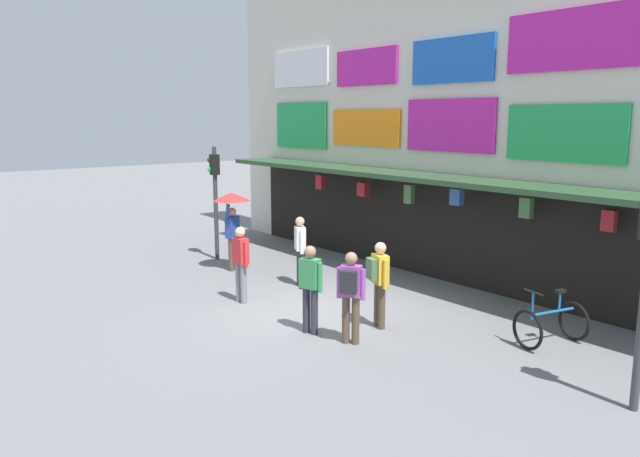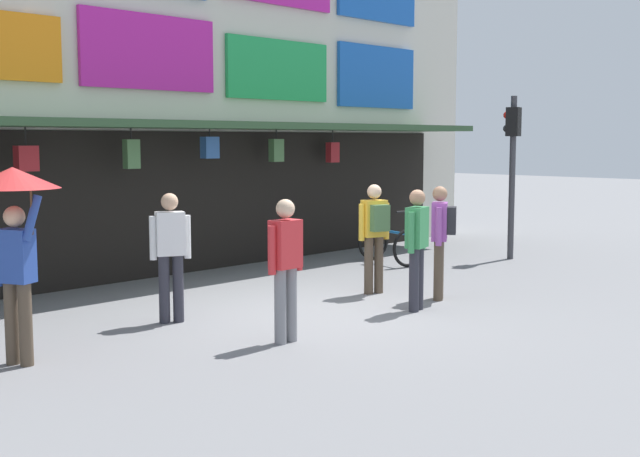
{
  "view_description": "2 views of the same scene",
  "coord_description": "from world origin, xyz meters",
  "px_view_note": "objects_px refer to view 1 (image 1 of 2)",
  "views": [
    {
      "loc": [
        9.71,
        -7.68,
        4.03
      ],
      "look_at": [
        -0.67,
        0.56,
        1.61
      ],
      "focal_mm": 34.61,
      "sensor_mm": 36.0,
      "label": 1
    },
    {
      "loc": [
        -8.06,
        -7.71,
        2.37
      ],
      "look_at": [
        0.28,
        0.29,
        1.1
      ],
      "focal_mm": 46.03,
      "sensor_mm": 36.0,
      "label": 2
    }
  ],
  "objects_px": {
    "pedestrian_in_black": "(310,284)",
    "pedestrian_with_umbrella": "(232,209)",
    "pedestrian_in_blue": "(300,247)",
    "pedestrian_in_red": "(241,260)",
    "pedestrian_in_white": "(379,278)",
    "pedestrian_in_yellow": "(351,291)",
    "traffic_light_near": "(215,185)",
    "bicycle_parked": "(551,324)"
  },
  "relations": [
    {
      "from": "bicycle_parked",
      "to": "pedestrian_in_yellow",
      "type": "relative_size",
      "value": 0.77
    },
    {
      "from": "pedestrian_in_white",
      "to": "pedestrian_in_red",
      "type": "height_order",
      "value": "same"
    },
    {
      "from": "pedestrian_with_umbrella",
      "to": "pedestrian_in_black",
      "type": "bearing_deg",
      "value": -14.74
    },
    {
      "from": "pedestrian_in_blue",
      "to": "pedestrian_in_yellow",
      "type": "xyz_separation_m",
      "value": [
        3.67,
        -1.61,
        0.04
      ]
    },
    {
      "from": "pedestrian_with_umbrella",
      "to": "pedestrian_in_red",
      "type": "distance_m",
      "value": 3.0
    },
    {
      "from": "pedestrian_in_white",
      "to": "pedestrian_in_blue",
      "type": "distance_m",
      "value": 3.4
    },
    {
      "from": "traffic_light_near",
      "to": "pedestrian_with_umbrella",
      "type": "xyz_separation_m",
      "value": [
        1.41,
        -0.29,
        -0.5
      ]
    },
    {
      "from": "pedestrian_in_blue",
      "to": "pedestrian_in_black",
      "type": "relative_size",
      "value": 1.0
    },
    {
      "from": "pedestrian_in_red",
      "to": "pedestrian_in_yellow",
      "type": "bearing_deg",
      "value": 3.65
    },
    {
      "from": "pedestrian_in_blue",
      "to": "pedestrian_in_black",
      "type": "xyz_separation_m",
      "value": [
        2.79,
        -1.84,
        0.0
      ]
    },
    {
      "from": "pedestrian_in_white",
      "to": "pedestrian_in_red",
      "type": "bearing_deg",
      "value": -158.32
    },
    {
      "from": "traffic_light_near",
      "to": "pedestrian_in_blue",
      "type": "xyz_separation_m",
      "value": [
        3.72,
        0.2,
        -1.19
      ]
    },
    {
      "from": "bicycle_parked",
      "to": "pedestrian_in_white",
      "type": "distance_m",
      "value": 3.18
    },
    {
      "from": "pedestrian_with_umbrella",
      "to": "pedestrian_in_black",
      "type": "relative_size",
      "value": 1.24
    },
    {
      "from": "pedestrian_in_blue",
      "to": "pedestrian_in_red",
      "type": "relative_size",
      "value": 1.0
    },
    {
      "from": "pedestrian_in_yellow",
      "to": "pedestrian_in_black",
      "type": "bearing_deg",
      "value": -165.78
    },
    {
      "from": "pedestrian_in_black",
      "to": "pedestrian_in_yellow",
      "type": "xyz_separation_m",
      "value": [
        0.88,
        0.22,
        0.04
      ]
    },
    {
      "from": "pedestrian_in_white",
      "to": "pedestrian_in_black",
      "type": "relative_size",
      "value": 1.0
    },
    {
      "from": "traffic_light_near",
      "to": "pedestrian_in_black",
      "type": "bearing_deg",
      "value": -14.1
    },
    {
      "from": "pedestrian_in_black",
      "to": "pedestrian_in_red",
      "type": "distance_m",
      "value": 2.49
    },
    {
      "from": "traffic_light_near",
      "to": "pedestrian_with_umbrella",
      "type": "distance_m",
      "value": 1.53
    },
    {
      "from": "pedestrian_in_black",
      "to": "pedestrian_with_umbrella",
      "type": "bearing_deg",
      "value": 165.26
    },
    {
      "from": "traffic_light_near",
      "to": "pedestrian_in_red",
      "type": "relative_size",
      "value": 1.9
    },
    {
      "from": "traffic_light_near",
      "to": "pedestrian_in_white",
      "type": "relative_size",
      "value": 1.9
    },
    {
      "from": "pedestrian_in_blue",
      "to": "pedestrian_with_umbrella",
      "type": "bearing_deg",
      "value": -167.86
    },
    {
      "from": "pedestrian_in_white",
      "to": "pedestrian_in_red",
      "type": "xyz_separation_m",
      "value": [
        -3.05,
        -1.21,
        -0.04
      ]
    },
    {
      "from": "pedestrian_in_red",
      "to": "pedestrian_in_yellow",
      "type": "height_order",
      "value": "same"
    },
    {
      "from": "bicycle_parked",
      "to": "pedestrian_in_yellow",
      "type": "bearing_deg",
      "value": -129.21
    },
    {
      "from": "pedestrian_in_white",
      "to": "pedestrian_in_yellow",
      "type": "relative_size",
      "value": 1.0
    },
    {
      "from": "traffic_light_near",
      "to": "pedestrian_in_red",
      "type": "height_order",
      "value": "traffic_light_near"
    },
    {
      "from": "pedestrian_with_umbrella",
      "to": "pedestrian_in_white",
      "type": "height_order",
      "value": "pedestrian_with_umbrella"
    },
    {
      "from": "bicycle_parked",
      "to": "pedestrian_in_white",
      "type": "bearing_deg",
      "value": -145.54
    },
    {
      "from": "bicycle_parked",
      "to": "pedestrian_in_black",
      "type": "distance_m",
      "value": 4.37
    },
    {
      "from": "pedestrian_with_umbrella",
      "to": "traffic_light_near",
      "type": "bearing_deg",
      "value": 168.26
    },
    {
      "from": "pedestrian_with_umbrella",
      "to": "pedestrian_in_blue",
      "type": "distance_m",
      "value": 2.46
    },
    {
      "from": "pedestrian_with_umbrella",
      "to": "pedestrian_in_yellow",
      "type": "relative_size",
      "value": 1.24
    },
    {
      "from": "traffic_light_near",
      "to": "pedestrian_in_white",
      "type": "xyz_separation_m",
      "value": [
        7.07,
        -0.41,
        -1.16
      ]
    },
    {
      "from": "pedestrian_in_red",
      "to": "pedestrian_in_black",
      "type": "bearing_deg",
      "value": -0.19
    },
    {
      "from": "bicycle_parked",
      "to": "pedestrian_in_yellow",
      "type": "xyz_separation_m",
      "value": [
        -2.26,
        -2.77,
        0.59
      ]
    },
    {
      "from": "pedestrian_in_blue",
      "to": "pedestrian_in_black",
      "type": "height_order",
      "value": "same"
    },
    {
      "from": "pedestrian_with_umbrella",
      "to": "pedestrian_in_blue",
      "type": "height_order",
      "value": "pedestrian_with_umbrella"
    },
    {
      "from": "bicycle_parked",
      "to": "pedestrian_in_blue",
      "type": "xyz_separation_m",
      "value": [
        -5.93,
        -1.15,
        0.55
      ]
    }
  ]
}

